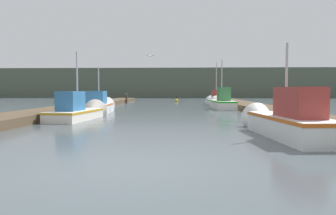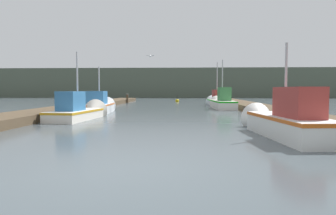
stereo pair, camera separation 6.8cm
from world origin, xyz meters
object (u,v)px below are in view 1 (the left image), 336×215
object	(u,v)px
fishing_boat_1	(79,111)
mooring_piling_0	(223,98)
fishing_boat_3	(221,102)
fishing_boat_2	(99,106)
mooring_piling_1	(126,98)
fishing_boat_0	(284,120)
fishing_boat_4	(216,101)
channel_buoy	(176,101)
seagull_lead	(150,56)

from	to	relation	value
fishing_boat_1	mooring_piling_0	distance (m)	17.78
fishing_boat_3	mooring_piling_0	bearing A→B (deg)	79.31
fishing_boat_2	mooring_piling_1	distance (m)	14.78
mooring_piling_0	fishing_boat_0	bearing A→B (deg)	-92.47
mooring_piling_0	mooring_piling_1	size ratio (longest dim) A/B	1.37
fishing_boat_4	channel_buoy	xyz separation A→B (m)	(-3.95, 8.25, -0.33)
fishing_boat_1	fishing_boat_3	world-z (taller)	fishing_boat_3
fishing_boat_0	mooring_piling_0	xyz separation A→B (m)	(0.88, 20.33, 0.21)
mooring_piling_1	seagull_lead	distance (m)	14.02
fishing_boat_4	mooring_piling_1	world-z (taller)	fishing_boat_4
channel_buoy	fishing_boat_1	bearing A→B (deg)	-101.74
fishing_boat_1	fishing_boat_3	xyz separation A→B (m)	(8.47, 9.21, 0.09)
fishing_boat_0	mooring_piling_1	size ratio (longest dim) A/B	5.04
fishing_boat_4	mooring_piling_0	world-z (taller)	fishing_boat_4
mooring_piling_0	mooring_piling_1	distance (m)	11.22
fishing_boat_0	fishing_boat_1	distance (m)	10.01
fishing_boat_2	channel_buoy	bearing A→B (deg)	71.25
fishing_boat_3	mooring_piling_1	size ratio (longest dim) A/B	5.50
fishing_boat_3	seagull_lead	world-z (taller)	seagull_lead
fishing_boat_1	channel_buoy	bearing A→B (deg)	84.21
fishing_boat_0	mooring_piling_1	world-z (taller)	fishing_boat_0
mooring_piling_0	mooring_piling_1	xyz separation A→B (m)	(-10.45, 4.08, -0.19)
fishing_boat_1	fishing_boat_0	bearing A→B (deg)	-25.61
mooring_piling_1	channel_buoy	size ratio (longest dim) A/B	1.08
mooring_piling_1	channel_buoy	world-z (taller)	mooring_piling_1
mooring_piling_0	channel_buoy	size ratio (longest dim) A/B	1.47
fishing_boat_1	fishing_boat_2	size ratio (longest dim) A/B	0.97
fishing_boat_0	channel_buoy	world-z (taller)	fishing_boat_0
fishing_boat_4	seagull_lead	distance (m)	10.36
channel_buoy	seagull_lead	world-z (taller)	seagull_lead
mooring_piling_0	fishing_boat_3	bearing A→B (deg)	-99.06
fishing_boat_2	fishing_boat_1	bearing A→B (deg)	-91.59
fishing_boat_4	mooring_piling_1	distance (m)	10.86
fishing_boat_1	mooring_piling_0	world-z (taller)	fishing_boat_1
fishing_boat_0	channel_buoy	bearing A→B (deg)	92.77
fishing_boat_3	fishing_boat_2	bearing A→B (deg)	-152.56
channel_buoy	fishing_boat_4	bearing A→B (deg)	-64.43
fishing_boat_4	seagull_lead	xyz separation A→B (m)	(-5.60, -8.02, 3.42)
fishing_boat_1	seagull_lead	xyz separation A→B (m)	(3.00, 6.17, 3.47)
mooring_piling_1	channel_buoy	xyz separation A→B (m)	(5.71, 3.27, -0.39)
fishing_boat_0	fishing_boat_4	bearing A→B (deg)	84.58
fishing_boat_2	mooring_piling_1	world-z (taller)	fishing_boat_2
mooring_piling_0	channel_buoy	distance (m)	8.76
seagull_lead	fishing_boat_0	bearing A→B (deg)	115.43
fishing_boat_1	mooring_piling_1	xyz separation A→B (m)	(-1.04, 19.17, 0.12)
fishing_boat_0	mooring_piling_1	xyz separation A→B (m)	(-9.57, 24.40, 0.02)
fishing_boat_1	fishing_boat_2	distance (m)	4.42
fishing_boat_0	seagull_lead	bearing A→B (deg)	110.66
fishing_boat_3	mooring_piling_1	world-z (taller)	fishing_boat_3
fishing_boat_3	mooring_piling_0	xyz separation A→B (m)	(0.94, 5.88, 0.23)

